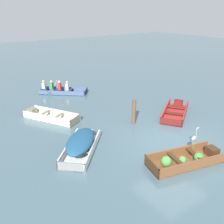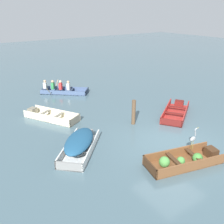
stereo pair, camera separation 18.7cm
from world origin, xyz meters
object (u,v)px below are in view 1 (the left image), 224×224
Objects in this scene: skiff_cream_near_moored at (49,116)px; mooring_post at (134,112)px; rowboat_slate_blue_with_crew at (60,90)px; skiff_red_mid_moored at (175,111)px; heron_on_dinghy at (194,138)px; dinghy_wooden_brown_foreground at (186,159)px; skiff_white_far_moored at (81,143)px.

mooring_post reaches higher than skiff_cream_near_moored.
mooring_post is at bearing -82.83° from rowboat_slate_blue_with_crew.
heron_on_dinghy is (-2.97, -3.37, 0.78)m from skiff_red_mid_moored.
rowboat_slate_blue_with_crew reaches higher than dinghy_wooden_brown_foreground.
skiff_cream_near_moored is 4.36m from rowboat_slate_blue_with_crew.
skiff_red_mid_moored is at bearing 48.67° from heron_on_dinghy.
skiff_red_mid_moored is at bearing 3.71° from skiff_white_far_moored.
mooring_post is (0.85, -6.74, 0.41)m from rowboat_slate_blue_with_crew.
rowboat_slate_blue_with_crew is (-0.17, 10.54, 0.05)m from dinghy_wooden_brown_foreground.
heron_on_dinghy reaches higher than skiff_cream_near_moored.
dinghy_wooden_brown_foreground is at bearing -169.73° from heron_on_dinghy.
skiff_red_mid_moored is 2.82m from mooring_post.
skiff_red_mid_moored is at bearing 45.26° from dinghy_wooden_brown_foreground.
skiff_cream_near_moored is 3.64× the size of heron_on_dinghy.
skiff_red_mid_moored is 7.94m from rowboat_slate_blue_with_crew.
skiff_cream_near_moored reaches higher than skiff_red_mid_moored.
heron_on_dinghy is at bearing -131.33° from skiff_red_mid_moored.
dinghy_wooden_brown_foreground is 1.13× the size of skiff_white_far_moored.
rowboat_slate_blue_with_crew is 3.59× the size of heron_on_dinghy.
skiff_white_far_moored is at bearing 132.08° from dinghy_wooden_brown_foreground.
rowboat_slate_blue_with_crew is (2.34, 3.68, 0.08)m from skiff_cream_near_moored.
rowboat_slate_blue_with_crew reaches higher than skiff_white_far_moored.
skiff_cream_near_moored is 3.82m from skiff_white_far_moored.
mooring_post is at bearing 79.94° from dinghy_wooden_brown_foreground.
mooring_post is (3.43, 0.75, 0.24)m from skiff_white_far_moored.
rowboat_slate_blue_with_crew is at bearing 70.93° from skiff_white_far_moored.
skiff_cream_near_moored is at bearing -122.41° from rowboat_slate_blue_with_crew.
dinghy_wooden_brown_foreground is 10.54m from rowboat_slate_blue_with_crew.
skiff_cream_near_moored is at bearing 110.08° from dinghy_wooden_brown_foreground.
rowboat_slate_blue_with_crew is 10.50m from heron_on_dinghy.
rowboat_slate_blue_with_crew is at bearing 57.59° from skiff_cream_near_moored.
skiff_cream_near_moored is at bearing 150.17° from skiff_red_mid_moored.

